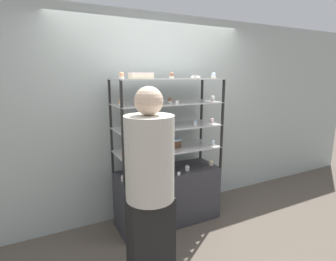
% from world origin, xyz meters
% --- Properties ---
extents(ground_plane, '(20.00, 20.00, 0.00)m').
position_xyz_m(ground_plane, '(0.00, 0.00, 0.00)').
color(ground_plane, brown).
extents(back_wall, '(8.00, 0.05, 2.60)m').
position_xyz_m(back_wall, '(0.00, 0.38, 1.30)').
color(back_wall, '#A8B2AD').
rests_on(back_wall, ground_plane).
extents(display_base, '(1.28, 0.48, 0.69)m').
position_xyz_m(display_base, '(0.00, 0.00, 0.35)').
color(display_base, '#333338').
rests_on(display_base, ground_plane).
extents(display_riser_lower, '(1.28, 0.48, 0.28)m').
position_xyz_m(display_riser_lower, '(0.00, 0.00, 0.95)').
color(display_riser_lower, black).
rests_on(display_riser_lower, display_base).
extents(display_riser_middle, '(1.28, 0.48, 0.28)m').
position_xyz_m(display_riser_middle, '(0.00, 0.00, 1.23)').
color(display_riser_middle, black).
rests_on(display_riser_middle, display_riser_lower).
extents(display_riser_upper, '(1.28, 0.48, 0.28)m').
position_xyz_m(display_riser_upper, '(0.00, 0.00, 1.51)').
color(display_riser_upper, black).
rests_on(display_riser_upper, display_riser_middle).
extents(display_riser_top, '(1.28, 0.48, 0.28)m').
position_xyz_m(display_riser_top, '(0.00, 0.00, 1.79)').
color(display_riser_top, black).
rests_on(display_riser_top, display_riser_upper).
extents(layer_cake_centerpiece, '(0.20, 0.20, 0.11)m').
position_xyz_m(layer_cake_centerpiece, '(0.10, 0.04, 1.02)').
color(layer_cake_centerpiece, brown).
rests_on(layer_cake_centerpiece, display_riser_lower).
extents(sheet_cake_frosted, '(0.25, 0.15, 0.07)m').
position_xyz_m(sheet_cake_frosted, '(-0.34, -0.01, 1.84)').
color(sheet_cake_frosted, beige).
rests_on(sheet_cake_frosted, display_riser_top).
extents(cupcake_0, '(0.06, 0.06, 0.07)m').
position_xyz_m(cupcake_0, '(-0.60, -0.08, 0.72)').
color(cupcake_0, white).
rests_on(cupcake_0, display_base).
extents(cupcake_1, '(0.06, 0.06, 0.07)m').
position_xyz_m(cupcake_1, '(-0.20, -0.06, 0.72)').
color(cupcake_1, '#CCB28C').
rests_on(cupcake_1, display_base).
extents(cupcake_2, '(0.06, 0.06, 0.07)m').
position_xyz_m(cupcake_2, '(0.20, -0.12, 0.72)').
color(cupcake_2, white).
rests_on(cupcake_2, display_base).
extents(cupcake_3, '(0.06, 0.06, 0.07)m').
position_xyz_m(cupcake_3, '(0.58, -0.10, 0.72)').
color(cupcake_3, beige).
rests_on(cupcake_3, display_base).
extents(price_tag_0, '(0.04, 0.00, 0.04)m').
position_xyz_m(price_tag_0, '(0.03, -0.22, 0.71)').
color(price_tag_0, white).
rests_on(price_tag_0, display_base).
extents(cupcake_4, '(0.05, 0.05, 0.07)m').
position_xyz_m(cupcake_4, '(-0.59, -0.09, 1.00)').
color(cupcake_4, '#CCB28C').
rests_on(cupcake_4, display_riser_lower).
extents(cupcake_5, '(0.05, 0.05, 0.07)m').
position_xyz_m(cupcake_5, '(0.58, -0.13, 1.00)').
color(cupcake_5, white).
rests_on(cupcake_5, display_riser_lower).
extents(price_tag_1, '(0.04, 0.00, 0.04)m').
position_xyz_m(price_tag_1, '(-0.04, -0.22, 0.99)').
color(price_tag_1, white).
rests_on(price_tag_1, display_riser_lower).
extents(cupcake_6, '(0.05, 0.05, 0.06)m').
position_xyz_m(cupcake_6, '(-0.59, -0.13, 1.28)').
color(cupcake_6, beige).
rests_on(cupcake_6, display_riser_middle).
extents(cupcake_7, '(0.05, 0.05, 0.06)m').
position_xyz_m(cupcake_7, '(-0.29, -0.06, 1.28)').
color(cupcake_7, '#CCB28C').
rests_on(cupcake_7, display_riser_middle).
extents(cupcake_8, '(0.05, 0.05, 0.06)m').
position_xyz_m(cupcake_8, '(-0.01, -0.09, 1.28)').
color(cupcake_8, beige).
rests_on(cupcake_8, display_riser_middle).
extents(cupcake_9, '(0.05, 0.05, 0.06)m').
position_xyz_m(cupcake_9, '(0.31, -0.12, 1.28)').
color(cupcake_9, white).
rests_on(cupcake_9, display_riser_middle).
extents(cupcake_10, '(0.05, 0.05, 0.06)m').
position_xyz_m(cupcake_10, '(0.59, -0.07, 1.28)').
color(cupcake_10, beige).
rests_on(cupcake_10, display_riser_middle).
extents(price_tag_2, '(0.04, 0.00, 0.04)m').
position_xyz_m(price_tag_2, '(-0.13, -0.22, 1.27)').
color(price_tag_2, white).
rests_on(price_tag_2, display_riser_middle).
extents(cupcake_11, '(0.05, 0.05, 0.07)m').
position_xyz_m(cupcake_11, '(-0.58, -0.04, 1.56)').
color(cupcake_11, beige).
rests_on(cupcake_11, display_riser_upper).
extents(cupcake_12, '(0.05, 0.05, 0.07)m').
position_xyz_m(cupcake_12, '(0.00, -0.05, 1.56)').
color(cupcake_12, white).
rests_on(cupcake_12, display_riser_upper).
extents(cupcake_13, '(0.05, 0.05, 0.07)m').
position_xyz_m(cupcake_13, '(0.60, -0.06, 1.56)').
color(cupcake_13, beige).
rests_on(cupcake_13, display_riser_upper).
extents(price_tag_3, '(0.04, 0.00, 0.04)m').
position_xyz_m(price_tag_3, '(0.00, -0.22, 1.55)').
color(price_tag_3, white).
rests_on(price_tag_3, display_riser_upper).
extents(cupcake_14, '(0.06, 0.06, 0.07)m').
position_xyz_m(cupcake_14, '(-0.57, -0.07, 1.84)').
color(cupcake_14, beige).
rests_on(cupcake_14, display_riser_top).
extents(cupcake_15, '(0.06, 0.06, 0.07)m').
position_xyz_m(cupcake_15, '(-0.01, -0.11, 1.84)').
color(cupcake_15, beige).
rests_on(cupcake_15, display_riser_top).
extents(cupcake_16, '(0.06, 0.06, 0.07)m').
position_xyz_m(cupcake_16, '(0.59, -0.07, 1.84)').
color(cupcake_16, beige).
rests_on(cupcake_16, display_riser_top).
extents(price_tag_4, '(0.04, 0.00, 0.04)m').
position_xyz_m(price_tag_4, '(0.23, -0.22, 1.83)').
color(price_tag_4, white).
rests_on(price_tag_4, display_riser_top).
extents(donut_glazed, '(0.12, 0.12, 0.03)m').
position_xyz_m(donut_glazed, '(0.41, 0.06, 1.82)').
color(donut_glazed, '#EFE5CC').
rests_on(donut_glazed, display_riser_top).
extents(customer_figure, '(0.41, 0.41, 1.76)m').
position_xyz_m(customer_figure, '(-0.59, -0.83, 0.94)').
color(customer_figure, black).
rests_on(customer_figure, ground_plane).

